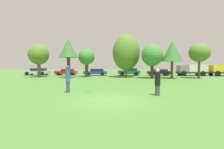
% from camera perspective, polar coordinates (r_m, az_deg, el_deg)
% --- Properties ---
extents(ground_plane, '(120.00, 120.00, 0.00)m').
position_cam_1_polar(ground_plane, '(10.17, -0.96, -8.20)').
color(ground_plane, '#477A33').
extents(person_thrower, '(0.30, 0.30, 1.94)m').
position_cam_1_polar(person_thrower, '(13.08, -13.89, -1.26)').
color(person_thrower, '#3F3F47').
rests_on(person_thrower, ground).
extents(person_catcher, '(0.36, 0.36, 1.73)m').
position_cam_1_polar(person_catcher, '(11.89, 14.33, -2.38)').
color(person_catcher, '#3F3F47').
rests_on(person_catcher, ground).
extents(frisbee, '(0.27, 0.26, 0.12)m').
position_cam_1_polar(frisbee, '(12.59, -6.88, 2.48)').
color(frisbee, orange).
extents(tree_0, '(3.18, 3.18, 5.17)m').
position_cam_1_polar(tree_0, '(30.37, -22.36, 5.86)').
color(tree_0, brown).
rests_on(tree_0, ground).
extents(tree_1, '(2.80, 2.80, 5.87)m').
position_cam_1_polar(tree_1, '(27.89, -13.77, 8.00)').
color(tree_1, '#473323').
rests_on(tree_1, ground).
extents(tree_2, '(2.57, 2.57, 4.52)m').
position_cam_1_polar(tree_2, '(28.75, -8.11, 5.49)').
color(tree_2, '#473323').
rests_on(tree_2, ground).
extents(tree_3, '(4.25, 4.25, 6.61)m').
position_cam_1_polar(tree_3, '(28.12, 4.55, 7.00)').
color(tree_3, brown).
rests_on(tree_3, ground).
extents(tree_4, '(3.13, 3.13, 4.91)m').
position_cam_1_polar(tree_4, '(26.38, 12.72, 5.98)').
color(tree_4, '#473323').
rests_on(tree_4, ground).
extents(tree_5, '(2.95, 2.95, 5.39)m').
position_cam_1_polar(tree_5, '(27.03, 18.68, 7.04)').
color(tree_5, brown).
rests_on(tree_5, ground).
extents(tree_6, '(2.92, 2.92, 5.00)m').
position_cam_1_polar(tree_6, '(28.51, 26.12, 6.21)').
color(tree_6, brown).
rests_on(tree_6, ground).
extents(parked_car_silver, '(4.64, 2.22, 1.31)m').
position_cam_1_polar(parked_car_silver, '(36.16, -22.73, 0.91)').
color(parked_car_silver, '#B2B2B7').
rests_on(parked_car_silver, ground).
extents(parked_car_red, '(4.07, 1.99, 1.14)m').
position_cam_1_polar(parked_car_red, '(34.37, -14.35, 0.80)').
color(parked_car_red, red).
rests_on(parked_car_red, ground).
extents(parked_car_blue, '(4.30, 2.03, 1.20)m').
position_cam_1_polar(parked_car_blue, '(32.78, -5.14, 0.82)').
color(parked_car_blue, '#1E389E').
rests_on(parked_car_blue, ground).
extents(parked_car_green, '(4.06, 2.19, 1.31)m').
position_cam_1_polar(parked_car_green, '(32.73, 5.50, 0.94)').
color(parked_car_green, '#196633').
rests_on(parked_car_green, ground).
extents(parked_car_black, '(4.18, 1.96, 1.16)m').
position_cam_1_polar(parked_car_black, '(33.16, 14.82, 0.76)').
color(parked_car_black, black).
rests_on(parked_car_black, ground).
extents(delivery_truck_grey, '(5.33, 2.45, 2.01)m').
position_cam_1_polar(delivery_truck_grey, '(34.64, 24.22, 1.53)').
color(delivery_truck_grey, '#2D2D33').
rests_on(delivery_truck_grey, ground).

